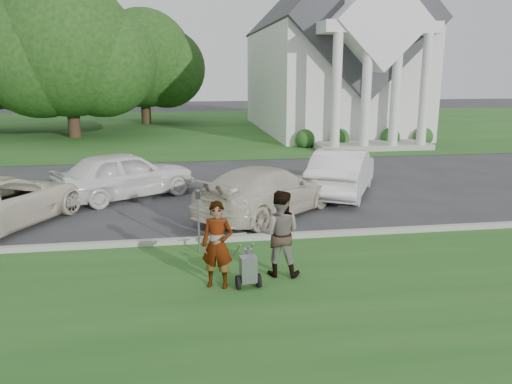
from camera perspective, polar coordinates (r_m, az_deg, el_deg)
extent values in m
plane|color=#333335|center=(12.00, -1.67, -6.50)|extent=(120.00, 120.00, 0.00)
cube|color=#22541D|center=(9.27, 0.66, -12.81)|extent=(80.00, 7.00, 0.01)
cube|color=#22541D|center=(38.43, -6.65, 7.41)|extent=(80.00, 30.00, 0.01)
cube|color=#9E9E93|center=(12.49, -1.98, -5.31)|extent=(80.00, 0.18, 0.15)
cube|color=white|center=(36.68, 7.92, 12.55)|extent=(9.00, 16.00, 7.00)
cube|color=#38383D|center=(36.79, 8.11, 18.01)|extent=(9.19, 17.00, 9.19)
cube|color=#9E9E93|center=(28.26, 12.98, 5.21)|extent=(6.20, 2.60, 0.30)
cylinder|color=white|center=(26.25, 9.16, 11.02)|extent=(0.50, 0.50, 6.00)
cylinder|color=white|center=(26.77, 12.48, 10.93)|extent=(0.50, 0.50, 6.00)
cylinder|color=white|center=(27.39, 15.66, 10.80)|extent=(0.50, 0.50, 6.00)
cylinder|color=white|center=(28.08, 18.70, 10.65)|extent=(0.50, 0.50, 6.00)
cube|color=white|center=(27.87, 13.84, 17.75)|extent=(6.20, 2.00, 0.60)
cube|color=white|center=(27.90, 13.88, 18.36)|extent=(5.09, 2.20, 5.09)
sphere|color=#1E4C19|center=(27.99, 5.62, 6.04)|extent=(1.10, 1.10, 1.10)
sphere|color=#1E4C19|center=(28.55, 9.54, 6.07)|extent=(1.10, 1.10, 1.10)
sphere|color=#1E4C19|center=(29.61, 15.09, 6.05)|extent=(1.10, 1.10, 1.10)
sphere|color=#1E4C19|center=(30.47, 18.56, 6.02)|extent=(1.10, 1.10, 1.10)
cylinder|color=#332316|center=(33.94, -20.16, 8.56)|extent=(0.76, 0.76, 3.20)
sphere|color=#1B3A11|center=(33.87, -20.72, 15.15)|extent=(8.40, 8.40, 8.40)
sphere|color=#1B3A11|center=(33.83, -17.27, 13.99)|extent=(6.89, 6.89, 6.89)
sphere|color=#1B3A11|center=(33.93, -23.59, 13.83)|extent=(7.22, 7.22, 7.22)
sphere|color=#1B3A11|center=(38.00, -25.63, 14.00)|extent=(7.54, 7.54, 7.54)
cylinder|color=#332316|center=(41.36, -12.49, 9.70)|extent=(0.76, 0.76, 3.00)
sphere|color=#1B3A11|center=(41.28, -12.76, 14.68)|extent=(7.60, 7.60, 7.60)
sphere|color=#1B3A11|center=(41.50, -10.25, 13.73)|extent=(6.23, 6.23, 6.23)
sphere|color=#1B3A11|center=(41.10, -14.92, 13.77)|extent=(6.54, 6.54, 6.54)
cylinder|color=black|center=(9.84, -2.06, -10.30)|extent=(0.09, 0.29, 0.28)
cylinder|color=black|center=(9.93, 0.29, -10.07)|extent=(0.09, 0.29, 0.28)
cylinder|color=#2D2D33|center=(9.88, -0.88, -10.18)|extent=(0.47, 0.08, 0.03)
cube|color=gray|center=(9.78, -0.88, -8.80)|extent=(0.33, 0.28, 0.52)
cone|color=gray|center=(9.66, -0.89, -6.93)|extent=(0.17, 0.17, 0.15)
cylinder|color=#2D2D33|center=(9.63, -0.89, -6.51)|extent=(0.04, 0.04, 0.06)
cylinder|color=gray|center=(10.08, -2.23, -6.70)|extent=(0.10, 0.69, 0.49)
cylinder|color=gray|center=(10.14, -0.77, -6.58)|extent=(0.10, 0.69, 0.49)
cylinder|color=gray|center=(10.34, -1.93, -4.78)|extent=(0.30, 0.06, 0.03)
imported|color=#999999|center=(9.70, -4.43, -6.13)|extent=(0.72, 0.59, 1.72)
imported|color=#999999|center=(10.23, 2.70, -4.81)|extent=(1.03, 0.90, 1.80)
cylinder|color=gray|center=(11.64, -6.57, -3.86)|extent=(0.05, 0.05, 1.30)
cube|color=#2D2D33|center=(11.44, -6.67, -0.32)|extent=(0.11, 0.08, 0.20)
cylinder|color=gray|center=(11.41, -6.68, 0.15)|extent=(0.10, 0.10, 0.03)
imported|color=beige|center=(15.21, -27.03, -0.91)|extent=(4.35, 5.56, 1.40)
imported|color=white|center=(17.12, -14.73, 1.95)|extent=(4.96, 3.96, 1.58)
imported|color=beige|center=(14.59, 1.24, 0.14)|extent=(5.08, 4.84, 1.45)
imported|color=white|center=(17.35, 9.83, 2.32)|extent=(3.66, 4.98, 1.57)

